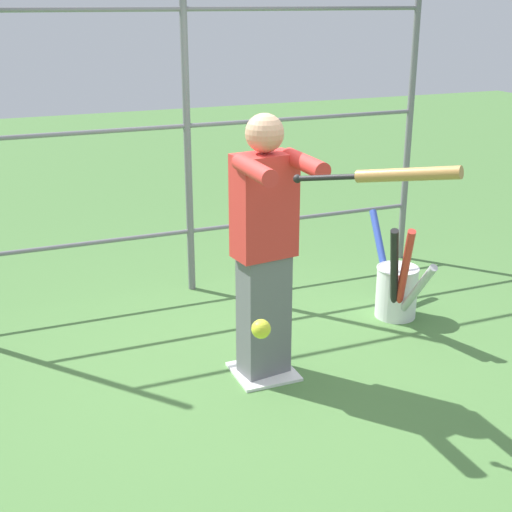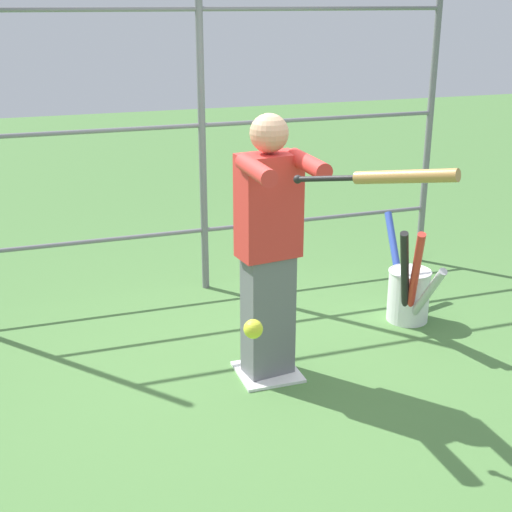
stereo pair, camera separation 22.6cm
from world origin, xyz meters
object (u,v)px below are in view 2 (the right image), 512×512
Objects in this scene: batter at (269,242)px; baseball_bat_swinging at (390,177)px; softball_in_flight at (253,329)px; bat_bucket at (409,291)px.

batter is 2.18× the size of baseball_bat_swinging.
softball_in_flight is at bearing 6.06° from baseball_bat_swinging.
baseball_bat_swinging reaches higher than softball_in_flight.
softball_in_flight is (0.74, 0.08, -0.68)m from baseball_bat_swinging.
batter is at bearing -113.93° from softball_in_flight.
softball_in_flight is at bearing 39.48° from bat_bucket.
softball_in_flight is 2.33m from bat_bucket.
softball_in_flight reaches higher than bat_bucket.
batter reaches higher than bat_bucket.
batter is 1.13m from baseball_bat_swinging.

